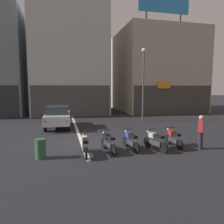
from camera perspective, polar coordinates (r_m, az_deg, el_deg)
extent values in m
plane|color=#232328|center=(11.70, -8.19, -8.24)|extent=(120.00, 120.00, 0.00)
cube|color=silver|center=(17.55, -10.03, -3.24)|extent=(0.20, 18.00, 0.01)
cube|color=silver|center=(26.53, -11.68, 18.76)|extent=(8.16, 8.73, 17.22)
cube|color=#454543|center=(21.56, -10.85, 2.85)|extent=(7.83, 0.10, 3.20)
cube|color=#B2A893|center=(28.68, 11.73, 10.58)|extent=(9.69, 9.64, 10.03)
cube|color=#3E3A33|center=(24.33, 16.43, 3.12)|extent=(9.30, 0.10, 3.20)
cube|color=orange|center=(23.61, 13.91, 7.12)|extent=(1.47, 0.16, 0.74)
cylinder|color=#47474C|center=(27.13, 9.27, 23.62)|extent=(0.16, 0.16, 1.82)
cylinder|color=#47474C|center=(29.06, 18.11, 22.22)|extent=(0.16, 0.16, 1.82)
cube|color=#2D8CE0|center=(28.66, 13.99, 26.81)|extent=(6.40, 0.24, 2.19)
cylinder|color=black|center=(17.59, -16.81, -2.36)|extent=(0.20, 0.64, 0.64)
cylinder|color=black|center=(17.52, -11.75, -2.25)|extent=(0.20, 0.64, 0.64)
cylinder|color=black|center=(15.04, -17.64, -3.89)|extent=(0.20, 0.64, 0.64)
cylinder|color=black|center=(14.95, -11.72, -3.77)|extent=(0.20, 0.64, 0.64)
cube|color=#B7BABF|center=(16.19, -14.51, -1.51)|extent=(1.88, 4.15, 0.66)
cube|color=#2D3842|center=(15.97, -14.60, 0.58)|extent=(1.61, 2.01, 0.56)
cube|color=red|center=(14.24, -17.71, -2.51)|extent=(0.14, 0.06, 0.12)
cube|color=red|center=(14.16, -12.04, -2.39)|extent=(0.14, 0.06, 0.12)
cylinder|color=#47474C|center=(18.55, 8.46, 6.58)|extent=(0.14, 0.14, 5.98)
sphere|color=beige|center=(18.82, 8.64, 16.28)|extent=(0.36, 0.36, 0.36)
cylinder|color=black|center=(10.07, -7.61, -9.16)|extent=(0.08, 0.52, 0.52)
cylinder|color=black|center=(8.97, -7.03, -11.14)|extent=(0.08, 0.52, 0.52)
cube|color=#38383D|center=(9.44, -7.32, -9.54)|extent=(0.22, 0.74, 0.22)
cube|color=black|center=(9.20, -7.27, -7.71)|extent=(0.24, 0.61, 0.12)
cube|color=silver|center=(9.60, -7.48, -7.22)|extent=(0.23, 0.37, 0.24)
cylinder|color=#4C4C51|center=(9.83, -7.58, -7.31)|extent=(0.08, 0.24, 0.70)
cylinder|color=black|center=(9.68, -7.57, -5.57)|extent=(0.55, 0.05, 0.04)
sphere|color=silver|center=(9.91, -7.65, -6.19)|extent=(0.12, 0.12, 0.12)
cylinder|color=black|center=(10.43, -2.27, -8.54)|extent=(0.17, 0.52, 0.52)
cylinder|color=black|center=(9.42, 0.49, -10.21)|extent=(0.17, 0.52, 0.52)
cube|color=#38383D|center=(9.85, -0.85, -8.80)|extent=(0.34, 0.76, 0.22)
cube|color=black|center=(9.62, -0.46, -7.01)|extent=(0.34, 0.63, 0.12)
cube|color=black|center=(9.99, -1.46, -6.61)|extent=(0.29, 0.40, 0.24)
cylinder|color=#4C4C51|center=(10.20, -1.95, -6.73)|extent=(0.12, 0.25, 0.70)
cylinder|color=black|center=(10.06, -1.78, -5.04)|extent=(0.55, 0.15, 0.04)
sphere|color=silver|center=(10.28, -2.24, -5.67)|extent=(0.12, 0.12, 0.12)
cylinder|color=black|center=(10.78, 3.75, -8.05)|extent=(0.14, 0.52, 0.52)
cylinder|color=black|center=(9.79, 6.64, -9.61)|extent=(0.14, 0.52, 0.52)
cube|color=#38383D|center=(10.21, 5.26, -8.27)|extent=(0.30, 0.76, 0.22)
cube|color=black|center=(9.99, 5.68, -6.54)|extent=(0.30, 0.62, 0.12)
cube|color=#233DB7|center=(10.35, 4.64, -6.17)|extent=(0.27, 0.39, 0.24)
cylinder|color=#4C4C51|center=(10.56, 4.11, -6.28)|extent=(0.10, 0.24, 0.70)
cylinder|color=black|center=(10.42, 4.32, -4.65)|extent=(0.55, 0.11, 0.04)
sphere|color=silver|center=(10.63, 3.82, -5.26)|extent=(0.12, 0.12, 0.12)
cylinder|color=black|center=(10.82, 9.58, -8.07)|extent=(0.21, 0.52, 0.52)
cylinder|color=black|center=(10.00, 13.83, -9.41)|extent=(0.21, 0.52, 0.52)
cube|color=#38383D|center=(10.34, 11.82, -8.19)|extent=(0.40, 0.76, 0.22)
cube|color=black|center=(10.14, 12.46, -6.46)|extent=(0.38, 0.64, 0.12)
cube|color=#B2B5BA|center=(10.45, 10.92, -6.15)|extent=(0.31, 0.41, 0.24)
cylinder|color=#4C4C51|center=(10.62, 10.13, -6.29)|extent=(0.13, 0.25, 0.70)
cylinder|color=black|center=(10.49, 10.45, -4.66)|extent=(0.54, 0.19, 0.04)
sphere|color=silver|center=(10.68, 9.71, -5.29)|extent=(0.12, 0.12, 0.12)
cylinder|color=black|center=(11.61, 14.87, -7.19)|extent=(0.08, 0.52, 0.52)
cylinder|color=black|center=(10.65, 17.93, -8.54)|extent=(0.08, 0.52, 0.52)
cube|color=#38383D|center=(11.06, 16.48, -7.34)|extent=(0.21, 0.74, 0.22)
cube|color=black|center=(10.85, 16.97, -5.73)|extent=(0.23, 0.60, 0.12)
cube|color=red|center=(11.20, 15.86, -5.41)|extent=(0.23, 0.36, 0.24)
cylinder|color=#4C4C51|center=(11.40, 15.29, -5.54)|extent=(0.07, 0.24, 0.70)
cylinder|color=black|center=(11.27, 15.55, -4.02)|extent=(0.55, 0.05, 0.04)
sphere|color=silver|center=(11.47, 15.00, -4.59)|extent=(0.12, 0.12, 0.12)
cylinder|color=#23232D|center=(11.16, 22.84, -7.15)|extent=(0.24, 0.24, 0.86)
cube|color=#B22D2D|center=(11.02, 23.01, -3.51)|extent=(0.41, 0.41, 0.58)
sphere|color=tan|center=(10.96, 23.10, -1.40)|extent=(0.22, 0.22, 0.22)
cylinder|color=#2D5938|center=(9.49, -18.88, -9.42)|extent=(0.44, 0.44, 0.85)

